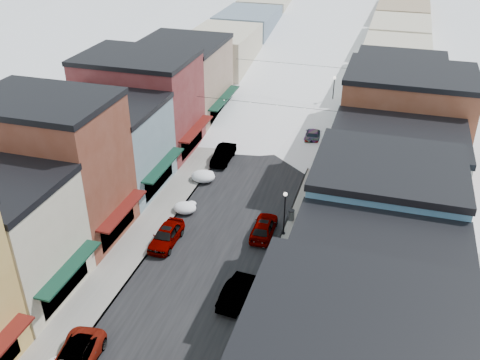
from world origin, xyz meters
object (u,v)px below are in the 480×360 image
Objects in this scene: car_dark_hatch at (223,154)px; car_green_sedan at (237,291)px; car_silver_sedan at (166,235)px; streetlamp_near at (285,208)px; trash_can at (291,215)px.

car_dark_hatch reaches higher than car_green_sedan.
car_silver_sedan is 1.12× the size of streetlamp_near.
car_green_sedan is (7.95, -21.09, -0.05)m from car_dark_hatch.
trash_can is at bearing -94.82° from car_green_sedan.
car_green_sedan is 1.08× the size of streetlamp_near.
car_silver_sedan is at bearing -146.05° from trash_can.
streetlamp_near is at bearing -52.90° from car_dark_hatch.
car_silver_sedan is at bearing -90.67° from car_dark_hatch.
streetlamp_near is (-0.16, -2.37, 2.14)m from trash_can.
car_silver_sedan is 1.03× the size of car_green_sedan.
car_dark_hatch is 1.06× the size of car_green_sedan.
car_dark_hatch is 1.15× the size of streetlamp_near.
car_dark_hatch is 15.46m from streetlamp_near.
trash_can is (9.66, -9.66, -0.13)m from car_dark_hatch.
car_silver_sedan reaches higher than car_green_sedan.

